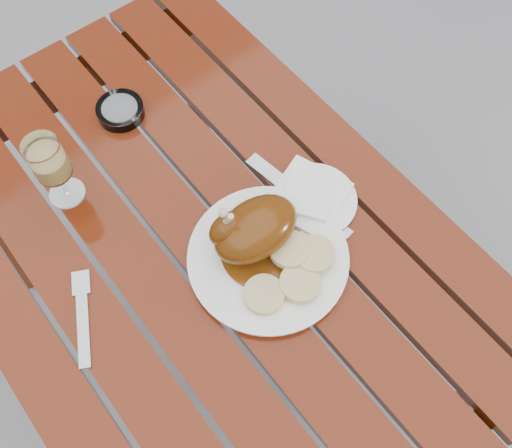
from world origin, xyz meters
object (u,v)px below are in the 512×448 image
(dinner_plate, at_px, (268,258))
(wine_glass, at_px, (54,171))
(table, at_px, (212,305))
(ashtray, at_px, (120,111))
(side_plate, at_px, (315,200))

(dinner_plate, bearing_deg, wine_glass, 121.43)
(table, relative_size, ashtray, 12.24)
(side_plate, relative_size, ashtray, 1.66)
(wine_glass, xyz_separation_m, ashtray, (0.19, 0.10, -0.07))
(table, xyz_separation_m, wine_glass, (-0.14, 0.24, 0.46))
(side_plate, bearing_deg, dinner_plate, -165.24)
(table, distance_m, dinner_plate, 0.41)
(table, relative_size, side_plate, 7.40)
(ashtray, bearing_deg, wine_glass, -152.51)
(side_plate, bearing_deg, table, 161.55)
(table, bearing_deg, wine_glass, 120.27)
(table, relative_size, dinner_plate, 4.10)
(dinner_plate, height_order, side_plate, dinner_plate)
(table, distance_m, side_plate, 0.45)
(table, relative_size, wine_glass, 7.35)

